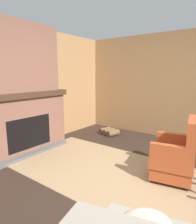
# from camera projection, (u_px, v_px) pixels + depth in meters

# --- Properties ---
(ground_plane) EXTENTS (14.00, 14.00, 0.00)m
(ground_plane) POSITION_uv_depth(u_px,v_px,m) (134.00, 193.00, 2.65)
(ground_plane) COLOR #2D2119
(wood_panel_wall_left) EXTENTS (0.06, 5.93, 2.53)m
(wood_panel_wall_left) POSITION_uv_depth(u_px,v_px,m) (14.00, 89.00, 3.99)
(wood_panel_wall_left) COLOR #9E7247
(wood_panel_wall_left) RESTS_ON ground
(wood_panel_wall_back) EXTENTS (5.93, 0.09, 2.53)m
(wood_panel_wall_back) POSITION_uv_depth(u_px,v_px,m) (191.00, 87.00, 4.52)
(wood_panel_wall_back) COLOR #9E7247
(wood_panel_wall_back) RESTS_ON ground
(fireplace_hearth) EXTENTS (0.64, 1.92, 1.22)m
(fireplace_hearth) POSITION_uv_depth(u_px,v_px,m) (24.00, 123.00, 3.96)
(fireplace_hearth) COLOR brown
(fireplace_hearth) RESTS_ON ground
(chimney_breast) EXTENTS (0.38, 1.60, 1.29)m
(chimney_breast) POSITION_uv_depth(u_px,v_px,m) (18.00, 57.00, 3.74)
(chimney_breast) COLOR brown
(chimney_breast) RESTS_ON fireplace_hearth
(area_rug) EXTENTS (4.06, 1.82, 0.01)m
(area_rug) POSITION_uv_depth(u_px,v_px,m) (126.00, 176.00, 3.07)
(area_rug) COLOR #997A56
(area_rug) RESTS_ON ground
(armchair) EXTENTS (0.70, 0.78, 0.94)m
(armchair) POSITION_uv_depth(u_px,v_px,m) (176.00, 156.00, 2.95)
(armchair) COLOR #A84723
(armchair) RESTS_ON ground
(firewood_stack) EXTENTS (0.54, 0.45, 0.15)m
(firewood_stack) POSITION_uv_depth(u_px,v_px,m) (109.00, 132.00, 5.21)
(firewood_stack) COLOR brown
(firewood_stack) RESTS_ON ground
(storage_case) EXTENTS (0.17, 0.22, 0.12)m
(storage_case) POSITION_uv_depth(u_px,v_px,m) (40.00, 87.00, 4.26)
(storage_case) COLOR brown
(storage_case) RESTS_ON fireplace_hearth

